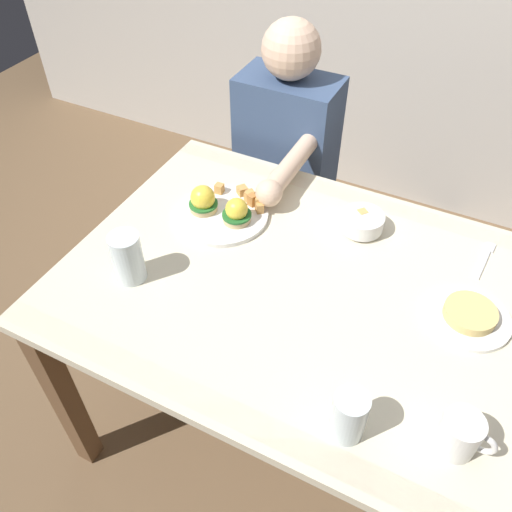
{
  "coord_description": "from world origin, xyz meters",
  "views": [
    {
      "loc": [
        0.31,
        -0.86,
        1.73
      ],
      "look_at": [
        -0.12,
        0.0,
        0.78
      ],
      "focal_mm": 36.71,
      "sensor_mm": 36.0,
      "label": 1
    }
  ],
  "objects": [
    {
      "name": "dining_table",
      "position": [
        0.0,
        0.0,
        0.63
      ],
      "size": [
        1.2,
        0.9,
        0.74
      ],
      "color": "beige",
      "rests_on": "ground_plane"
    },
    {
      "name": "side_plate",
      "position": [
        0.41,
        0.07,
        0.75
      ],
      "size": [
        0.2,
        0.2,
        0.04
      ],
      "color": "white",
      "rests_on": "dining_table"
    },
    {
      "name": "coffee_mug",
      "position": [
        0.45,
        -0.27,
        0.79
      ],
      "size": [
        0.11,
        0.08,
        0.09
      ],
      "color": "white",
      "rests_on": "dining_table"
    },
    {
      "name": "eggs_benedict_plate",
      "position": [
        -0.3,
        0.14,
        0.77
      ],
      "size": [
        0.27,
        0.27,
        0.09
      ],
      "color": "white",
      "rests_on": "dining_table"
    },
    {
      "name": "fruit_bowl",
      "position": [
        0.08,
        0.26,
        0.77
      ],
      "size": [
        0.12,
        0.12,
        0.06
      ],
      "color": "white",
      "rests_on": "dining_table"
    },
    {
      "name": "diner_person",
      "position": [
        -0.31,
        0.6,
        0.65
      ],
      "size": [
        0.34,
        0.54,
        1.14
      ],
      "color": "#33333D",
      "rests_on": "ground_plane"
    },
    {
      "name": "ground_plane",
      "position": [
        0.0,
        0.0,
        0.0
      ],
      "size": [
        6.0,
        6.0,
        0.0
      ],
      "primitive_type": "plane",
      "color": "brown"
    },
    {
      "name": "water_glass_near",
      "position": [
        0.25,
        -0.33,
        0.79
      ],
      "size": [
        0.07,
        0.07,
        0.12
      ],
      "color": "silver",
      "rests_on": "dining_table"
    },
    {
      "name": "fork",
      "position": [
        0.42,
        0.3,
        0.74
      ],
      "size": [
        0.03,
        0.16,
        0.0
      ],
      "color": "silver",
      "rests_on": "dining_table"
    },
    {
      "name": "water_glass_far",
      "position": [
        -0.39,
        -0.18,
        0.8
      ],
      "size": [
        0.08,
        0.08,
        0.14
      ],
      "color": "silver",
      "rests_on": "dining_table"
    }
  ]
}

